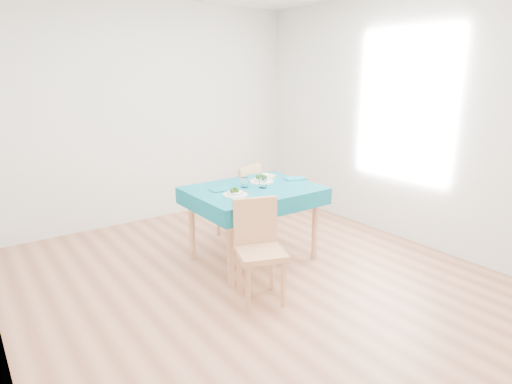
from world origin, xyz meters
TOP-DOWN VIEW (x-y plane):
  - room_shell at (0.00, 0.00)m, footprint 4.02×4.52m
  - table at (0.26, 0.41)m, footprint 1.22×0.93m
  - chair_near at (-0.17, -0.29)m, footprint 0.49×0.51m
  - chair_far at (0.51, 1.08)m, footprint 0.53×0.55m
  - bowl_near at (-0.03, 0.29)m, footprint 0.23×0.23m
  - bowl_far at (0.47, 0.55)m, footprint 0.25×0.25m
  - fork_near at (-0.09, 0.23)m, footprint 0.09×0.18m
  - knife_near at (0.12, 0.29)m, footprint 0.07×0.21m
  - fork_far at (0.37, 0.55)m, footprint 0.04×0.18m
  - knife_far at (0.79, 0.47)m, footprint 0.03×0.19m
  - napkin_near at (-0.04, 0.52)m, footprint 0.21×0.15m
  - napkin_far at (0.82, 0.44)m, footprint 0.24×0.20m
  - tumbler_center at (0.21, 0.48)m, footprint 0.08×0.08m
  - tumbler_side at (0.34, 0.36)m, footprint 0.08×0.08m
  - side_plate at (0.65, 0.71)m, footprint 0.22×0.22m
  - bread_slice at (0.65, 0.71)m, footprint 0.12×0.12m

SIDE VIEW (x-z plane):
  - table at x=0.26m, z-range 0.00..0.76m
  - chair_near at x=-0.17m, z-range 0.00..0.94m
  - chair_far at x=0.51m, z-range 0.00..1.00m
  - knife_far at x=0.79m, z-range 0.76..0.76m
  - fork_far at x=0.37m, z-range 0.76..0.76m
  - knife_near at x=0.12m, z-range 0.76..0.76m
  - fork_near at x=-0.09m, z-range 0.76..0.76m
  - side_plate at x=0.65m, z-range 0.76..0.77m
  - napkin_near at x=-0.04m, z-range 0.76..0.77m
  - napkin_far at x=0.82m, z-range 0.76..0.77m
  - bread_slice at x=0.65m, z-range 0.77..0.78m
  - bowl_near at x=-0.03m, z-range 0.76..0.83m
  - bowl_far at x=0.47m, z-range 0.76..0.83m
  - tumbler_center at x=0.21m, z-range 0.76..0.86m
  - tumbler_side at x=0.34m, z-range 0.76..0.86m
  - room_shell at x=0.00m, z-range -0.02..2.71m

